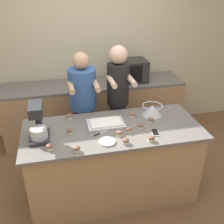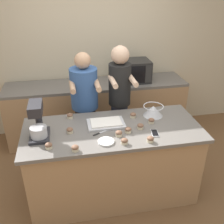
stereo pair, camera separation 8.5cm
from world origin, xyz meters
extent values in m
plane|color=brown|center=(0.00, 0.00, 0.00)|extent=(16.00, 16.00, 0.00)
cube|color=beige|center=(0.00, 1.70, 1.35)|extent=(10.00, 0.06, 2.70)
cube|color=#A87F56|center=(0.00, 0.00, 0.44)|extent=(1.89, 0.79, 0.88)
cube|color=#66605B|center=(0.00, 0.00, 0.90)|extent=(1.96, 0.84, 0.04)
cube|color=#A87F56|center=(0.00, 1.35, 0.45)|extent=(2.80, 0.60, 0.89)
cube|color=#66605B|center=(0.00, 1.35, 0.91)|extent=(2.80, 0.60, 0.04)
cylinder|color=#232328|center=(-0.25, 0.65, 0.44)|extent=(0.27, 0.27, 0.89)
cylinder|color=#335693|center=(-0.25, 0.65, 1.15)|extent=(0.35, 0.35, 0.52)
sphere|color=tan|center=(-0.25, 0.65, 1.51)|extent=(0.20, 0.20, 0.20)
cylinder|color=tan|center=(-0.39, 0.48, 1.25)|extent=(0.06, 0.34, 0.06)
cylinder|color=tan|center=(-0.10, 0.48, 1.25)|extent=(0.06, 0.34, 0.06)
cylinder|color=#33384C|center=(0.22, 0.65, 0.45)|extent=(0.22, 0.22, 0.90)
cylinder|color=black|center=(0.22, 0.65, 1.17)|extent=(0.29, 0.29, 0.54)
sphere|color=#DBB293|center=(0.22, 0.65, 1.55)|extent=(0.23, 0.23, 0.23)
cylinder|color=#DBB293|center=(0.09, 0.48, 1.28)|extent=(0.06, 0.34, 0.06)
cylinder|color=#DBB293|center=(0.34, 0.48, 1.28)|extent=(0.06, 0.34, 0.06)
cube|color=#232328|center=(-0.78, -0.03, 0.93)|extent=(0.20, 0.30, 0.03)
cylinder|color=#232328|center=(-0.78, 0.09, 1.08)|extent=(0.07, 0.07, 0.26)
cube|color=#232328|center=(-0.78, -0.04, 1.26)|extent=(0.13, 0.26, 0.10)
cylinder|color=#BCBCC1|center=(-0.78, -0.07, 1.00)|extent=(0.17, 0.17, 0.11)
cone|color=#BCBCC1|center=(0.53, 0.21, 0.98)|extent=(0.24, 0.24, 0.13)
torus|color=#BCBCC1|center=(0.53, 0.21, 1.04)|extent=(0.24, 0.24, 0.01)
cube|color=#BCBCC1|center=(-0.06, 0.09, 0.93)|extent=(0.41, 0.27, 0.02)
cube|color=white|center=(-0.06, 0.09, 0.95)|extent=(0.34, 0.21, 0.02)
cube|color=black|center=(0.60, 1.35, 1.10)|extent=(0.46, 0.38, 0.33)
cube|color=black|center=(0.56, 1.16, 1.10)|extent=(0.31, 0.01, 0.27)
cube|color=#2D2D2D|center=(0.77, 1.16, 1.10)|extent=(0.09, 0.01, 0.27)
cube|color=silver|center=(0.42, -0.19, 0.92)|extent=(0.09, 0.15, 0.01)
cube|color=black|center=(0.42, -0.19, 0.93)|extent=(0.08, 0.14, 0.00)
cylinder|color=white|center=(-0.12, -0.26, 0.93)|extent=(0.17, 0.17, 0.02)
cube|color=#BCBCC1|center=(-0.10, -0.05, 0.92)|extent=(0.13, 0.08, 0.01)
cube|color=black|center=(-0.19, -0.10, 0.92)|extent=(0.08, 0.05, 0.01)
cylinder|color=beige|center=(0.45, 0.03, 0.93)|extent=(0.07, 0.07, 0.03)
ellipsoid|color=brown|center=(0.45, 0.03, 0.96)|extent=(0.07, 0.07, 0.04)
cylinder|color=beige|center=(-0.43, -0.34, 0.93)|extent=(0.07, 0.07, 0.03)
ellipsoid|color=brown|center=(-0.43, -0.34, 0.96)|extent=(0.07, 0.07, 0.04)
cylinder|color=beige|center=(-0.68, -0.25, 0.93)|extent=(0.07, 0.07, 0.03)
ellipsoid|color=brown|center=(-0.68, -0.25, 0.96)|extent=(0.07, 0.07, 0.04)
cylinder|color=beige|center=(-0.47, -0.01, 0.93)|extent=(0.07, 0.07, 0.03)
ellipsoid|color=brown|center=(-0.47, -0.01, 0.96)|extent=(0.07, 0.07, 0.04)
cylinder|color=beige|center=(0.06, -0.31, 0.93)|extent=(0.07, 0.07, 0.03)
ellipsoid|color=brown|center=(0.06, -0.31, 0.96)|extent=(0.07, 0.07, 0.04)
cylinder|color=beige|center=(0.03, -0.16, 0.93)|extent=(0.07, 0.07, 0.03)
ellipsoid|color=brown|center=(0.03, -0.16, 0.96)|extent=(0.07, 0.07, 0.04)
cylinder|color=beige|center=(-0.45, 0.32, 0.93)|extent=(0.07, 0.07, 0.03)
ellipsoid|color=brown|center=(-0.45, 0.32, 0.96)|extent=(0.07, 0.07, 0.04)
cylinder|color=beige|center=(0.32, -0.33, 0.93)|extent=(0.07, 0.07, 0.03)
ellipsoid|color=brown|center=(0.32, -0.33, 0.96)|extent=(0.07, 0.07, 0.04)
cylinder|color=beige|center=(0.30, -0.06, 0.93)|extent=(0.07, 0.07, 0.03)
ellipsoid|color=brown|center=(0.30, -0.06, 0.96)|extent=(0.07, 0.07, 0.04)
cylinder|color=beige|center=(0.15, -0.11, 0.93)|extent=(0.07, 0.07, 0.03)
ellipsoid|color=brown|center=(0.15, -0.11, 0.96)|extent=(0.07, 0.07, 0.04)
cylinder|color=beige|center=(0.28, 0.20, 0.93)|extent=(0.07, 0.07, 0.03)
ellipsoid|color=brown|center=(0.28, 0.20, 0.96)|extent=(0.07, 0.07, 0.04)
camera|label=1|loc=(-0.55, -2.41, 2.41)|focal=42.00mm
camera|label=2|loc=(-0.46, -2.42, 2.41)|focal=42.00mm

